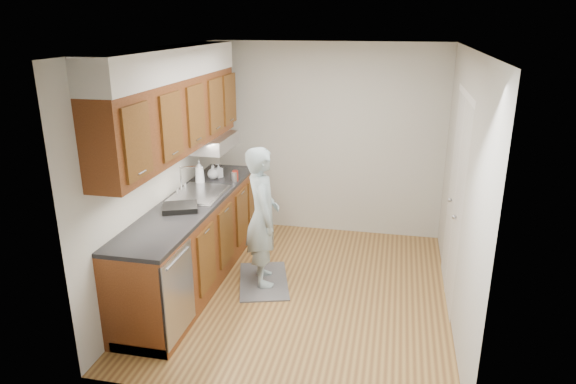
{
  "coord_description": "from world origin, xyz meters",
  "views": [
    {
      "loc": [
        0.87,
        -4.78,
        2.76
      ],
      "look_at": [
        -0.21,
        0.25,
        1.02
      ],
      "focal_mm": 32.0,
      "sensor_mm": 36.0,
      "label": 1
    }
  ],
  "objects_px": {
    "person": "(262,208)",
    "steel_can": "(234,177)",
    "soda_can": "(235,176)",
    "dish_rack": "(180,207)",
    "soap_bottle_b": "(219,171)",
    "soap_bottle_a": "(200,172)",
    "soap_bottle_c": "(213,172)"
  },
  "relations": [
    {
      "from": "person",
      "to": "soap_bottle_b",
      "type": "bearing_deg",
      "value": 22.72
    },
    {
      "from": "soap_bottle_b",
      "to": "steel_can",
      "type": "bearing_deg",
      "value": -28.24
    },
    {
      "from": "dish_rack",
      "to": "person",
      "type": "bearing_deg",
      "value": 5.9
    },
    {
      "from": "soda_can",
      "to": "person",
      "type": "bearing_deg",
      "value": -52.21
    },
    {
      "from": "steel_can",
      "to": "soap_bottle_b",
      "type": "bearing_deg",
      "value": 151.76
    },
    {
      "from": "soap_bottle_a",
      "to": "dish_rack",
      "type": "bearing_deg",
      "value": -81.97
    },
    {
      "from": "soap_bottle_a",
      "to": "soap_bottle_c",
      "type": "relative_size",
      "value": 1.64
    },
    {
      "from": "soap_bottle_a",
      "to": "person",
      "type": "bearing_deg",
      "value": -27.2
    },
    {
      "from": "steel_can",
      "to": "dish_rack",
      "type": "xyz_separation_m",
      "value": [
        -0.24,
        -1.02,
        -0.03
      ]
    },
    {
      "from": "soap_bottle_c",
      "to": "soda_can",
      "type": "height_order",
      "value": "soap_bottle_c"
    },
    {
      "from": "soap_bottle_c",
      "to": "steel_can",
      "type": "bearing_deg",
      "value": -12.58
    },
    {
      "from": "steel_can",
      "to": "soap_bottle_c",
      "type": "bearing_deg",
      "value": 167.42
    },
    {
      "from": "soap_bottle_a",
      "to": "soap_bottle_b",
      "type": "relative_size",
      "value": 1.67
    },
    {
      "from": "soap_bottle_a",
      "to": "soap_bottle_c",
      "type": "xyz_separation_m",
      "value": [
        0.08,
        0.23,
        -0.06
      ]
    },
    {
      "from": "soap_bottle_b",
      "to": "dish_rack",
      "type": "height_order",
      "value": "soap_bottle_b"
    },
    {
      "from": "steel_can",
      "to": "dish_rack",
      "type": "bearing_deg",
      "value": -103.38
    },
    {
      "from": "steel_can",
      "to": "person",
      "type": "bearing_deg",
      "value": -50.55
    },
    {
      "from": "soap_bottle_b",
      "to": "soda_can",
      "type": "height_order",
      "value": "soap_bottle_b"
    },
    {
      "from": "person",
      "to": "soap_bottle_a",
      "type": "height_order",
      "value": "person"
    },
    {
      "from": "steel_can",
      "to": "soap_bottle_a",
      "type": "bearing_deg",
      "value": -155.64
    },
    {
      "from": "soda_can",
      "to": "soap_bottle_c",
      "type": "bearing_deg",
      "value": 174.03
    },
    {
      "from": "soap_bottle_a",
      "to": "soap_bottle_c",
      "type": "distance_m",
      "value": 0.25
    },
    {
      "from": "soap_bottle_b",
      "to": "soda_can",
      "type": "distance_m",
      "value": 0.26
    },
    {
      "from": "soap_bottle_a",
      "to": "dish_rack",
      "type": "distance_m",
      "value": 0.87
    },
    {
      "from": "dish_rack",
      "to": "soap_bottle_b",
      "type": "bearing_deg",
      "value": 66.63
    },
    {
      "from": "person",
      "to": "soda_can",
      "type": "relative_size",
      "value": 13.62
    },
    {
      "from": "person",
      "to": "soap_bottle_a",
      "type": "bearing_deg",
      "value": 40.46
    },
    {
      "from": "soap_bottle_a",
      "to": "steel_can",
      "type": "distance_m",
      "value": 0.41
    },
    {
      "from": "soap_bottle_c",
      "to": "dish_rack",
      "type": "height_order",
      "value": "soap_bottle_c"
    },
    {
      "from": "person",
      "to": "soap_bottle_c",
      "type": "xyz_separation_m",
      "value": [
        -0.79,
        0.67,
        0.15
      ]
    },
    {
      "from": "person",
      "to": "steel_can",
      "type": "relative_size",
      "value": 14.85
    },
    {
      "from": "soap_bottle_c",
      "to": "dish_rack",
      "type": "distance_m",
      "value": 1.08
    }
  ]
}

